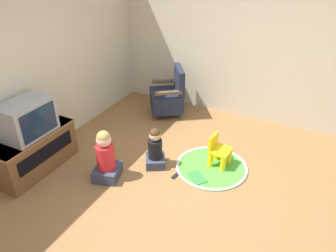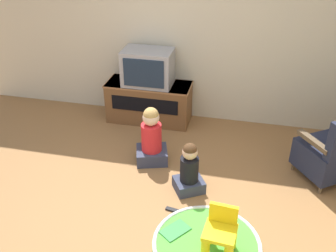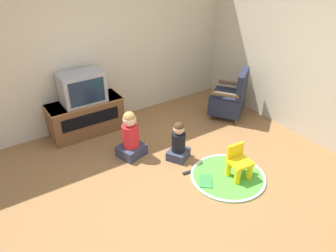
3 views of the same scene
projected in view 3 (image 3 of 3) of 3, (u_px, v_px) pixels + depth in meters
name	position (u px, v px, depth m)	size (l,w,h in m)	color
ground_plane	(174.00, 188.00, 4.23)	(30.00, 30.00, 0.00)	olive
wall_back	(81.00, 46.00, 5.07)	(5.58, 0.12, 2.69)	beige
tv_cabinet	(86.00, 117.00, 5.29)	(1.18, 0.48, 0.57)	brown
television	(82.00, 88.00, 5.02)	(0.66, 0.44, 0.48)	#939399
black_armchair	(230.00, 99.00, 5.75)	(0.80, 0.79, 0.87)	brown
yellow_kid_chair	(239.00, 165.00, 4.34)	(0.31, 0.29, 0.46)	yellow
play_mat	(228.00, 176.00, 4.42)	(1.02, 1.02, 0.04)	green
child_watching_left	(131.00, 137.00, 4.72)	(0.44, 0.41, 0.72)	#33384C
child_watching_center	(178.00, 143.00, 4.68)	(0.40, 0.38, 0.60)	#33384C
book	(206.00, 181.00, 4.33)	(0.30, 0.32, 0.02)	#337F3D
remote_control	(188.00, 173.00, 4.49)	(0.16, 0.07, 0.02)	black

